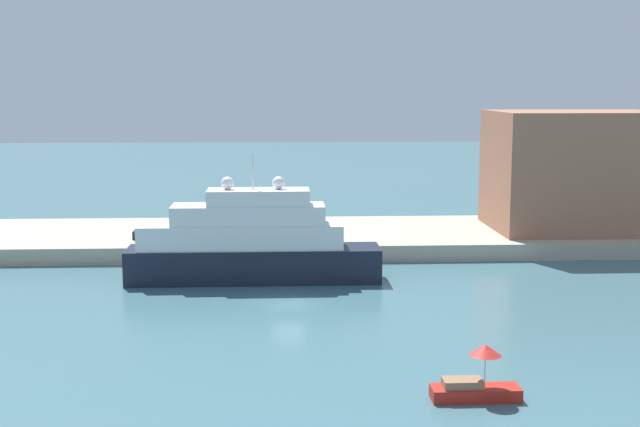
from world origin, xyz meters
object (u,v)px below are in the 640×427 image
at_px(harbor_building, 575,170).
at_px(parked_car, 154,233).
at_px(small_motorboat, 476,382).
at_px(person_figure, 189,233).
at_px(large_yacht, 250,244).
at_px(mooring_bollard, 298,240).

xyz_separation_m(harbor_building, parked_car, (-45.42, -3.81, -5.85)).
distance_m(small_motorboat, person_figure, 45.91).
distance_m(large_yacht, small_motorboat, 33.10).
bearing_deg(person_figure, mooring_bollard, -13.57).
relative_size(parked_car, person_figure, 2.36).
xyz_separation_m(harbor_building, mooring_bollard, (-30.65, -8.12, -6.01)).
relative_size(harbor_building, parked_car, 4.29).
bearing_deg(mooring_bollard, parked_car, 163.77).
bearing_deg(harbor_building, mooring_bollard, -165.17).
relative_size(harbor_building, mooring_bollard, 20.66).
height_order(large_yacht, person_figure, large_yacht).
distance_m(large_yacht, parked_car, 16.50).
relative_size(person_figure, mooring_bollard, 2.04).
distance_m(parked_car, mooring_bollard, 15.39).
height_order(small_motorboat, parked_car, small_motorboat).
height_order(parked_car, person_figure, person_figure).
relative_size(small_motorboat, person_figure, 2.78).
bearing_deg(parked_car, person_figure, -23.42).
bearing_deg(small_motorboat, large_yacht, 113.85).
bearing_deg(large_yacht, person_figure, 120.17).
bearing_deg(person_figure, parked_car, 156.58).
bearing_deg(small_motorboat, harbor_building, 65.10).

